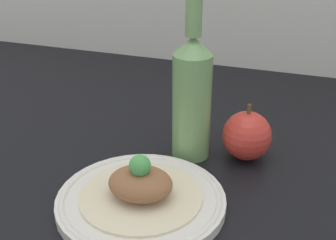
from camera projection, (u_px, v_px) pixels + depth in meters
The scene contains 5 objects.
ground_plane at pixel (142, 185), 72.25cm from camera, with size 180.00×110.00×4.00cm, color black.
plate at pixel (141, 200), 63.91cm from camera, with size 23.26×23.26×1.71cm.
plated_food at pixel (141, 186), 62.85cm from camera, with size 16.88×16.88×6.54cm.
cider_bottle at pixel (192, 93), 72.13cm from camera, with size 6.13×6.13×27.72cm.
apple at pixel (247, 136), 74.25cm from camera, with size 7.90×7.90×9.41cm.
Camera 1 is at (23.08, -55.80, 39.15)cm, focal length 50.00 mm.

